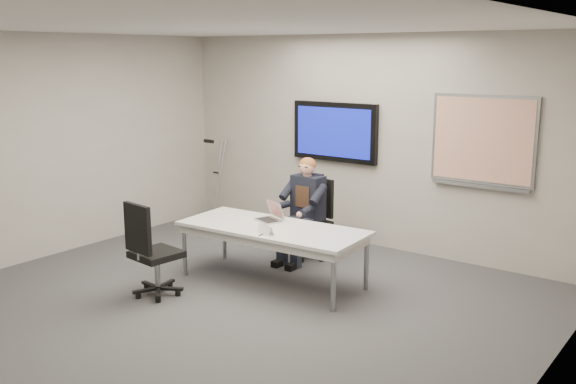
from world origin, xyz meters
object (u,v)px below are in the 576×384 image
Objects in this scene: conference_table at (273,233)px; laptop at (271,216)px; seated_person at (300,221)px; office_chair_near at (153,267)px; office_chair_far at (312,233)px.

conference_table is 5.80× the size of laptop.
conference_table is 1.68× the size of seated_person.
seated_person is (-0.18, 0.79, -0.06)m from conference_table.
conference_table is 2.09× the size of office_chair_near.
seated_person is 3.45× the size of laptop.
office_chair_far reaches higher than conference_table.
laptop is (0.57, 1.30, 0.38)m from office_chair_near.
seated_person reaches higher than office_chair_far.
seated_person is at bearing -100.21° from office_chair_near.
office_chair_far is 0.91m from laptop.
laptop is (-0.18, 0.21, 0.13)m from conference_table.
seated_person reaches higher than office_chair_near.
conference_table is 1.08m from office_chair_far.
laptop is (-0.00, -0.82, 0.39)m from office_chair_far.
office_chair_far is at bearing 96.19° from conference_table.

